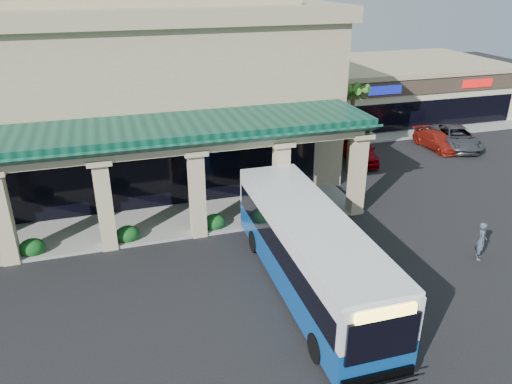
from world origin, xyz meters
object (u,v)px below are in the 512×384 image
object	(u,v)px
car_red	(437,140)
car_gray	(456,137)
transit_bus	(309,254)
pedestrian	(481,241)
car_silver	(358,149)

from	to	relation	value
car_red	car_gray	world-z (taller)	car_gray
transit_bus	car_red	bearing A→B (deg)	41.48
transit_bus	pedestrian	xyz separation A→B (m)	(8.82, -0.08, -0.81)
pedestrian	car_silver	bearing A→B (deg)	29.23
car_red	car_gray	size ratio (longest dim) A/B	0.79
pedestrian	car_gray	bearing A→B (deg)	-0.93
car_gray	transit_bus	bearing A→B (deg)	-126.46
car_red	car_gray	distance (m)	1.70
car_silver	car_red	xyz separation A→B (m)	(7.09, 0.59, -0.21)
pedestrian	car_silver	distance (m)	13.94
pedestrian	car_red	bearing A→B (deg)	4.06
car_silver	pedestrian	bearing A→B (deg)	-80.66
car_silver	transit_bus	bearing A→B (deg)	-112.11
transit_bus	car_gray	xyz separation A→B (m)	(18.46, 14.37, -0.97)
transit_bus	pedestrian	world-z (taller)	transit_bus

